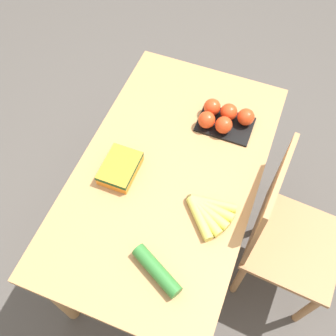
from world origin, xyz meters
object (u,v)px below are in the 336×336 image
(chair, at_px, (283,234))
(banana_bunch, at_px, (207,211))
(carrot_bag, at_px, (120,168))
(cucumber_near, at_px, (157,271))
(tomato_pack, at_px, (224,117))

(chair, xyz_separation_m, banana_bunch, (0.15, -0.33, 0.28))
(chair, relative_size, banana_bunch, 4.71)
(carrot_bag, bearing_deg, banana_bunch, 82.51)
(chair, height_order, cucumber_near, chair)
(tomato_pack, bearing_deg, banana_bunch, 9.21)
(banana_bunch, bearing_deg, tomato_pack, -170.79)
(cucumber_near, bearing_deg, chair, 135.40)
(tomato_pack, bearing_deg, chair, 54.09)
(banana_bunch, xyz_separation_m, cucumber_near, (0.28, -0.09, 0.01))
(banana_bunch, relative_size, tomato_pack, 0.82)
(tomato_pack, height_order, cucumber_near, tomato_pack)
(chair, distance_m, carrot_bag, 0.78)
(banana_bunch, distance_m, tomato_pack, 0.45)
(tomato_pack, relative_size, cucumber_near, 1.13)
(carrot_bag, bearing_deg, tomato_pack, 141.01)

